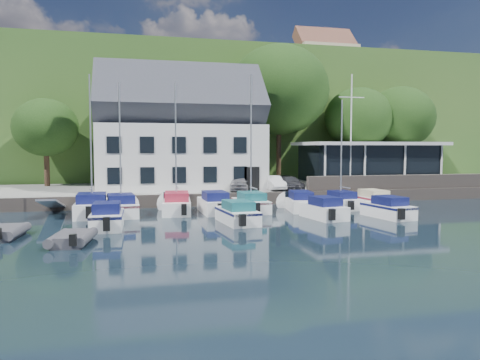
{
  "coord_description": "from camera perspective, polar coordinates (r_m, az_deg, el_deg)",
  "views": [
    {
      "loc": [
        -11.39,
        -24.89,
        4.6
      ],
      "look_at": [
        -3.34,
        9.0,
        2.17
      ],
      "focal_mm": 35.0,
      "sensor_mm": 36.0,
      "label": 1
    }
  ],
  "objects": [
    {
      "name": "tree_3",
      "position": [
        49.76,
        4.77,
        8.09
      ],
      "size": [
        10.49,
        10.49,
        14.33
      ],
      "primitive_type": null,
      "color": "black",
      "rests_on": "quay"
    },
    {
      "name": "boat_r2_3",
      "position": [
        30.68,
        10.18,
        -3.33
      ],
      "size": [
        2.62,
        5.15,
        1.45
      ],
      "primitive_type": null,
      "rotation": [
        0.0,
        0.0,
        0.15
      ],
      "color": "white",
      "rests_on": "ground"
    },
    {
      "name": "quay_face",
      "position": [
        37.87,
        4.22,
        -2.23
      ],
      "size": [
        60.0,
        0.3,
        1.0
      ],
      "primitive_type": "cube",
      "color": "#63574F",
      "rests_on": "ground"
    },
    {
      "name": "ground",
      "position": [
        27.75,
        11.12,
        -5.62
      ],
      "size": [
        180.0,
        180.0,
        0.0
      ],
      "primitive_type": "plane",
      "color": "black",
      "rests_on": "ground"
    },
    {
      "name": "boat_r1_6",
      "position": [
        35.78,
        12.25,
        3.11
      ],
      "size": [
        2.28,
        5.45,
        8.21
      ],
      "primitive_type": null,
      "rotation": [
        0.0,
        0.0,
        0.08
      ],
      "color": "white",
      "rests_on": "ground"
    },
    {
      "name": "tree_5",
      "position": [
        55.02,
        18.89,
        5.4
      ],
      "size": [
        7.54,
        7.54,
        10.31
      ],
      "primitive_type": null,
      "color": "black",
      "rests_on": "quay"
    },
    {
      "name": "tree_0",
      "position": [
        47.03,
        -22.56,
        4.25
      ],
      "size": [
        5.95,
        5.95,
        8.12
      ],
      "primitive_type": null,
      "color": "black",
      "rests_on": "quay"
    },
    {
      "name": "gangway",
      "position": [
        34.58,
        -21.79,
        -3.94
      ],
      "size": [
        1.2,
        6.0,
        1.4
      ],
      "primitive_type": null,
      "color": "#B7B8BC",
      "rests_on": "ground"
    },
    {
      "name": "seawall",
      "position": [
        43.28,
        19.39,
        -0.21
      ],
      "size": [
        18.0,
        0.5,
        1.2
      ],
      "primitive_type": "cube",
      "color": "#63574F",
      "rests_on": "quay"
    },
    {
      "name": "club_pavilion",
      "position": [
        46.64,
        15.34,
        1.95
      ],
      "size": [
        13.2,
        7.2,
        4.1
      ],
      "primitive_type": null,
      "color": "black",
      "rests_on": "quay"
    },
    {
      "name": "farmhouse",
      "position": [
        85.25,
        10.26,
        14.41
      ],
      "size": [
        10.4,
        7.0,
        8.2
      ],
      "primitive_type": null,
      "color": "#C2AC93",
      "rests_on": "hillside"
    },
    {
      "name": "boat_r2_0",
      "position": [
        27.6,
        -15.9,
        -4.16
      ],
      "size": [
        2.02,
        5.14,
        1.52
      ],
      "primitive_type": null,
      "rotation": [
        0.0,
        0.0,
        -0.03
      ],
      "color": "white",
      "rests_on": "ground"
    },
    {
      "name": "boat_r1_4",
      "position": [
        33.09,
        1.35,
        3.66
      ],
      "size": [
        2.33,
        5.48,
        8.81
      ],
      "primitive_type": null,
      "rotation": [
        0.0,
        0.0,
        0.05
      ],
      "color": "white",
      "rests_on": "ground"
    },
    {
      "name": "dinghy_1",
      "position": [
        23.8,
        -19.77,
        -6.5
      ],
      "size": [
        2.28,
        3.35,
        0.73
      ],
      "primitive_type": null,
      "rotation": [
        0.0,
        0.0,
        -0.14
      ],
      "color": "#3C3C41",
      "rests_on": "ground"
    },
    {
      "name": "harbor_building",
      "position": [
        41.63,
        -7.34,
        5.0
      ],
      "size": [
        14.4,
        8.2,
        8.7
      ],
      "primitive_type": null,
      "color": "silver",
      "rests_on": "quay"
    },
    {
      "name": "hillside",
      "position": [
        87.7,
        -5.93,
        6.2
      ],
      "size": [
        160.0,
        75.0,
        16.0
      ],
      "primitive_type": "cube",
      "color": "#2D5821",
      "rests_on": "ground"
    },
    {
      "name": "boat_r1_3",
      "position": [
        33.0,
        -3.13,
        -2.68
      ],
      "size": [
        2.07,
        6.25,
        1.53
      ],
      "primitive_type": null,
      "rotation": [
        0.0,
        0.0,
        0.01
      ],
      "color": "white",
      "rests_on": "ground"
    },
    {
      "name": "boat_r1_5",
      "position": [
        34.39,
        7.28,
        -2.52
      ],
      "size": [
        2.72,
        6.04,
        1.44
      ],
      "primitive_type": null,
      "rotation": [
        0.0,
        0.0,
        -0.15
      ],
      "color": "white",
      "rests_on": "ground"
    },
    {
      "name": "boat_r2_4",
      "position": [
        32.17,
        17.57,
        -3.13
      ],
      "size": [
        2.6,
        5.62,
        1.43
      ],
      "primitive_type": null,
      "rotation": [
        0.0,
        0.0,
        0.14
      ],
      "color": "white",
      "rests_on": "ground"
    },
    {
      "name": "flagpole",
      "position": [
        42.43,
        13.38,
        5.76
      ],
      "size": [
        2.39,
        0.2,
        9.97
      ],
      "primitive_type": null,
      "color": "silver",
      "rests_on": "quay"
    },
    {
      "name": "quay",
      "position": [
        44.08,
        1.67,
        -1.34
      ],
      "size": [
        60.0,
        13.0,
        1.0
      ],
      "primitive_type": "cube",
      "color": "gray",
      "rests_on": "ground"
    },
    {
      "name": "boat_r1_7",
      "position": [
        37.56,
        15.78,
        -2.15
      ],
      "size": [
        2.2,
        5.95,
        1.36
      ],
      "primitive_type": null,
      "rotation": [
        0.0,
        0.0,
        0.05
      ],
      "color": "white",
      "rests_on": "ground"
    },
    {
      "name": "car_white",
      "position": [
        39.8,
        4.03,
        -0.34
      ],
      "size": [
        1.37,
        3.67,
        1.2
      ],
      "primitive_type": "imported",
      "rotation": [
        0.0,
        0.0,
        0.03
      ],
      "color": "silver",
      "rests_on": "quay"
    },
    {
      "name": "boat_r1_0",
      "position": [
        32.55,
        -17.73,
        4.15
      ],
      "size": [
        2.41,
        6.27,
        9.6
      ],
      "primitive_type": null,
      "rotation": [
        0.0,
        0.0,
        0.01
      ],
      "color": "white",
      "rests_on": "ground"
    },
    {
      "name": "dinghy_0",
      "position": [
        26.76,
        -26.91,
        -5.52
      ],
      "size": [
        2.22,
        3.4,
        0.76
      ],
      "primitive_type": null,
      "rotation": [
        0.0,
        0.0,
        -0.08
      ],
      "color": "#3C3C41",
      "rests_on": "ground"
    },
    {
      "name": "boat_r2_2",
      "position": [
        28.44,
        -0.33,
        -3.89
      ],
      "size": [
        2.42,
        5.86,
        1.4
      ],
      "primitive_type": null,
      "rotation": [
        0.0,
        0.0,
        0.09
      ],
      "color": "white",
      "rests_on": "ground"
    },
    {
      "name": "boat_r1_1",
      "position": [
        32.33,
        -14.41,
        3.74
      ],
      "size": [
        2.7,
        6.3,
        9.05
      ],
      "primitive_type": null,
      "rotation": [
        0.0,
        0.0,
        0.09
      ],
      "color": "white",
      "rests_on": "ground"
    },
    {
      "name": "field_patch",
      "position": [
        97.53,
        -1.84,
        10.8
      ],
      "size": [
        50.0,
        30.0,
        0.3
      ],
      "primitive_type": "cube",
      "color": "#515B2D",
      "rests_on": "hillside"
    },
    {
      "name": "tree_1",
      "position": [
        47.64,
        -13.1,
        5.55
      ],
      "size": [
        7.28,
        7.28,
        9.95
      ],
      "primitive_type": null,
      "color": "black",
      "rests_on": "quay"
    },
    {
      "name": "tree_4",
      "position": [
        52.52,
        14.23,
        5.44
      ],
      "size": [
        7.36,
        7.36,
        10.06
      ],
      "primitive_type": null,
      "color": "black",
      "rests_on": "quay"
    },
    {
      "name": "car_blue",
      "position": [
        42.45,
        10.62,
        0.02
      ],
      "size": [
        2.4,
        4.36,
        1.41
      ],
      "primitive_type": "imported",
      "rotation": [
        0.0,
        0.0,
        -0.2
      ],
      "color": "navy",
      "rests_on": "quay"
    },
    {
      "name": "car_dgrey",
      "position": [
        40.28,
        6.09,
        -0.35
      ],
      "size": [
        1.67,
        3.92,
        1.13
      ],
      "primitive_type": "imported",
      "rotation": [
        0.0,
        0.0,
        0.02
      ],
      "color": "#313137",
      "rests_on": "quay"
    },
    {
      "name": "tree_2",
      "position": [
        47.96,
        -3.2,
        6.72
      ],
      "size": [
        8.61,
        8.61,
        11.77
      ],
      "primitive_type": null,
      "color": "black",
      "rests_on": "quay"
    },
    {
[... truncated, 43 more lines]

